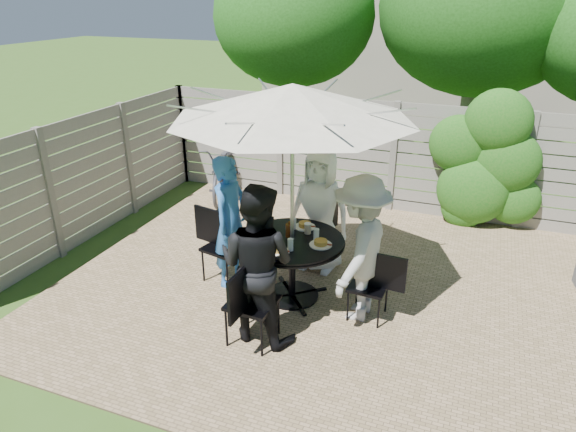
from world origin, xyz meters
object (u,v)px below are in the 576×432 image
at_px(bicycle, 225,169).
at_px(glass_back, 294,224).
at_px(person_right, 360,250).
at_px(plate_front, 278,250).
at_px(plate_right, 321,243).
at_px(coffee_cup, 308,229).
at_px(chair_right, 369,299).
at_px(glass_front, 290,245).
at_px(umbrella, 293,102).
at_px(syrup_jug, 289,230).
at_px(plate_back, 305,225).
at_px(glass_left, 268,233).
at_px(chair_front, 252,319).
at_px(patio_table, 292,257).
at_px(chair_left, 224,260).
at_px(person_front, 257,264).
at_px(person_left, 231,222).
at_px(glass_right, 316,234).
at_px(plate_left, 265,231).
at_px(person_back, 320,210).
at_px(chair_back, 323,246).

bearing_deg(bicycle, glass_back, -64.73).
bearing_deg(person_right, plate_front, -66.55).
relative_size(plate_right, coffee_cup, 2.17).
relative_size(chair_right, glass_front, 6.04).
relative_size(umbrella, bicycle, 1.52).
xyz_separation_m(plate_right, syrup_jug, (-0.41, 0.09, 0.06)).
bearing_deg(plate_back, coffee_cup, -59.42).
relative_size(glass_left, glass_front, 1.00).
height_order(chair_front, person_right, person_right).
bearing_deg(patio_table, glass_back, 107.04).
bearing_deg(glass_left, bicycle, 125.93).
relative_size(chair_left, person_front, 0.54).
bearing_deg(bicycle, plate_back, -62.26).
relative_size(syrup_jug, bicycle, 0.08).
distance_m(glass_back, glass_left, 0.40).
height_order(patio_table, glass_front, glass_front).
distance_m(chair_right, glass_left, 1.37).
bearing_deg(plate_right, glass_front, -139.46).
distance_m(person_left, syrup_jug, 0.77).
xyz_separation_m(chair_front, syrup_jug, (0.03, 1.02, 0.58)).
bearing_deg(plate_front, person_left, 151.60).
distance_m(glass_right, coffee_cup, 0.20).
bearing_deg(umbrella, patio_table, 135.00).
height_order(chair_front, bicycle, bicycle).
relative_size(glass_front, glass_right, 1.00).
height_order(person_front, plate_left, person_front).
bearing_deg(person_front, plate_right, -113.45).
xyz_separation_m(person_back, glass_front, (0.01, -1.09, 0.03)).
xyz_separation_m(chair_back, glass_left, (-0.35, -1.04, 0.61)).
bearing_deg(patio_table, person_left, 175.04).
bearing_deg(plate_right, umbrella, 175.04).
bearing_deg(chair_right, coffee_cup, -16.45).
height_order(chair_left, plate_front, chair_left).
bearing_deg(umbrella, plate_left, 175.04).
bearing_deg(plate_front, chair_back, 84.97).
height_order(glass_back, syrup_jug, syrup_jug).
bearing_deg(patio_table, coffee_cup, 60.60).
distance_m(person_front, chair_right, 1.42).
xyz_separation_m(plate_front, glass_right, (0.30, 0.44, 0.05)).
bearing_deg(plate_back, plate_right, -49.96).
distance_m(chair_front, plate_front, 0.80).
distance_m(person_left, coffee_cup, 0.96).
distance_m(plate_front, glass_front, 0.15).
height_order(patio_table, plate_front, plate_front).
distance_m(chair_back, glass_right, 1.09).
bearing_deg(person_left, umbrella, -90.00).
relative_size(person_front, glass_back, 12.52).
xyz_separation_m(patio_table, coffee_cup, (0.12, 0.21, 0.30)).
xyz_separation_m(chair_back, coffee_cup, (0.03, -0.75, 0.60)).
height_order(chair_left, plate_back, chair_left).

